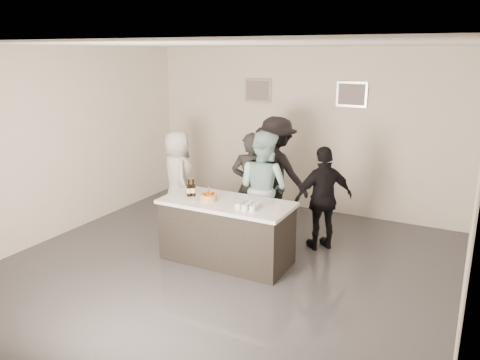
{
  "coord_description": "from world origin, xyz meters",
  "views": [
    {
      "loc": [
        2.97,
        -5.2,
        2.93
      ],
      "look_at": [
        0.0,
        0.5,
        1.15
      ],
      "focal_mm": 35.0,
      "sensor_mm": 36.0,
      "label": 1
    }
  ],
  "objects_px": {
    "beer_bottle_b": "(189,188)",
    "person_main_black": "(251,187)",
    "person_guest_back": "(276,172)",
    "person_guest_left": "(178,176)",
    "cake": "(208,198)",
    "person_guest_right": "(324,198)",
    "person_main_blue": "(263,188)",
    "bar_counter": "(227,231)",
    "beer_bottle_a": "(193,187)"
  },
  "relations": [
    {
      "from": "beer_bottle_b",
      "to": "person_main_black",
      "type": "distance_m",
      "value": 1.12
    },
    {
      "from": "person_guest_back",
      "to": "beer_bottle_b",
      "type": "bearing_deg",
      "value": 80.75
    },
    {
      "from": "beer_bottle_b",
      "to": "person_guest_left",
      "type": "distance_m",
      "value": 1.55
    },
    {
      "from": "beer_bottle_b",
      "to": "person_guest_back",
      "type": "bearing_deg",
      "value": 69.84
    },
    {
      "from": "cake",
      "to": "person_guest_right",
      "type": "relative_size",
      "value": 0.15
    },
    {
      "from": "person_main_black",
      "to": "person_guest_right",
      "type": "height_order",
      "value": "person_main_black"
    },
    {
      "from": "person_main_black",
      "to": "person_main_blue",
      "type": "xyz_separation_m",
      "value": [
        0.24,
        -0.07,
        0.03
      ]
    },
    {
      "from": "bar_counter",
      "to": "person_guest_left",
      "type": "relative_size",
      "value": 1.17
    },
    {
      "from": "beer_bottle_b",
      "to": "person_main_blue",
      "type": "distance_m",
      "value": 1.19
    },
    {
      "from": "person_main_blue",
      "to": "person_guest_back",
      "type": "relative_size",
      "value": 0.95
    },
    {
      "from": "person_guest_back",
      "to": "person_main_blue",
      "type": "bearing_deg",
      "value": 111.11
    },
    {
      "from": "cake",
      "to": "person_main_blue",
      "type": "bearing_deg",
      "value": 66.07
    },
    {
      "from": "person_main_blue",
      "to": "person_guest_back",
      "type": "height_order",
      "value": "person_guest_back"
    },
    {
      "from": "cake",
      "to": "person_guest_right",
      "type": "xyz_separation_m",
      "value": [
        1.31,
        1.16,
        -0.14
      ]
    },
    {
      "from": "person_guest_left",
      "to": "cake",
      "type": "bearing_deg",
      "value": -178.29
    },
    {
      "from": "person_main_blue",
      "to": "person_guest_right",
      "type": "bearing_deg",
      "value": -150.16
    },
    {
      "from": "person_guest_left",
      "to": "person_guest_back",
      "type": "distance_m",
      "value": 1.72
    },
    {
      "from": "person_guest_left",
      "to": "bar_counter",
      "type": "bearing_deg",
      "value": -171.72
    },
    {
      "from": "person_main_blue",
      "to": "person_guest_left",
      "type": "xyz_separation_m",
      "value": [
        -1.78,
        0.27,
        -0.09
      ]
    },
    {
      "from": "bar_counter",
      "to": "cake",
      "type": "distance_m",
      "value": 0.55
    },
    {
      "from": "beer_bottle_a",
      "to": "person_guest_right",
      "type": "height_order",
      "value": "person_guest_right"
    },
    {
      "from": "cake",
      "to": "person_guest_back",
      "type": "height_order",
      "value": "person_guest_back"
    },
    {
      "from": "person_main_blue",
      "to": "person_guest_left",
      "type": "height_order",
      "value": "person_main_blue"
    },
    {
      "from": "bar_counter",
      "to": "person_guest_left",
      "type": "distance_m",
      "value": 1.98
    },
    {
      "from": "beer_bottle_a",
      "to": "person_main_blue",
      "type": "height_order",
      "value": "person_main_blue"
    },
    {
      "from": "cake",
      "to": "person_guest_left",
      "type": "relative_size",
      "value": 0.15
    },
    {
      "from": "cake",
      "to": "person_guest_left",
      "type": "distance_m",
      "value": 1.82
    },
    {
      "from": "person_guest_left",
      "to": "person_guest_right",
      "type": "xyz_separation_m",
      "value": [
        2.67,
        -0.04,
        -0.01
      ]
    },
    {
      "from": "cake",
      "to": "person_guest_left",
      "type": "xyz_separation_m",
      "value": [
        -1.36,
        1.2,
        -0.14
      ]
    },
    {
      "from": "bar_counter",
      "to": "person_main_black",
      "type": "height_order",
      "value": "person_main_black"
    },
    {
      "from": "person_main_black",
      "to": "person_guest_back",
      "type": "xyz_separation_m",
      "value": [
        0.09,
        0.74,
        0.08
      ]
    },
    {
      "from": "bar_counter",
      "to": "beer_bottle_a",
      "type": "distance_m",
      "value": 0.8
    },
    {
      "from": "bar_counter",
      "to": "person_guest_right",
      "type": "relative_size",
      "value": 1.17
    },
    {
      "from": "beer_bottle_a",
      "to": "person_main_blue",
      "type": "relative_size",
      "value": 0.15
    },
    {
      "from": "person_main_blue",
      "to": "person_guest_right",
      "type": "relative_size",
      "value": 1.13
    },
    {
      "from": "beer_bottle_a",
      "to": "beer_bottle_b",
      "type": "bearing_deg",
      "value": -141.65
    },
    {
      "from": "person_main_black",
      "to": "person_guest_back",
      "type": "bearing_deg",
      "value": -114.58
    },
    {
      "from": "beer_bottle_a",
      "to": "person_guest_right",
      "type": "xyz_separation_m",
      "value": [
        1.61,
        1.08,
        -0.24
      ]
    },
    {
      "from": "cake",
      "to": "beer_bottle_b",
      "type": "height_order",
      "value": "beer_bottle_b"
    },
    {
      "from": "cake",
      "to": "person_main_black",
      "type": "xyz_separation_m",
      "value": [
        0.18,
        1.01,
        -0.07
      ]
    },
    {
      "from": "person_main_black",
      "to": "person_guest_back",
      "type": "height_order",
      "value": "person_guest_back"
    },
    {
      "from": "bar_counter",
      "to": "beer_bottle_a",
      "type": "bearing_deg",
      "value": -179.51
    },
    {
      "from": "beer_bottle_b",
      "to": "cake",
      "type": "bearing_deg",
      "value": -6.72
    },
    {
      "from": "bar_counter",
      "to": "person_guest_left",
      "type": "bearing_deg",
      "value": 145.04
    },
    {
      "from": "person_main_blue",
      "to": "person_guest_right",
      "type": "height_order",
      "value": "person_main_blue"
    },
    {
      "from": "beer_bottle_a",
      "to": "person_main_black",
      "type": "relative_size",
      "value": 0.15
    },
    {
      "from": "bar_counter",
      "to": "person_guest_right",
      "type": "xyz_separation_m",
      "value": [
        1.07,
        1.08,
        0.34
      ]
    },
    {
      "from": "person_guest_back",
      "to": "person_main_black",
      "type": "bearing_deg",
      "value": 93.7
    },
    {
      "from": "bar_counter",
      "to": "beer_bottle_b",
      "type": "xyz_separation_m",
      "value": [
        -0.6,
        -0.04,
        0.58
      ]
    },
    {
      "from": "person_main_blue",
      "to": "person_guest_left",
      "type": "distance_m",
      "value": 1.8
    }
  ]
}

